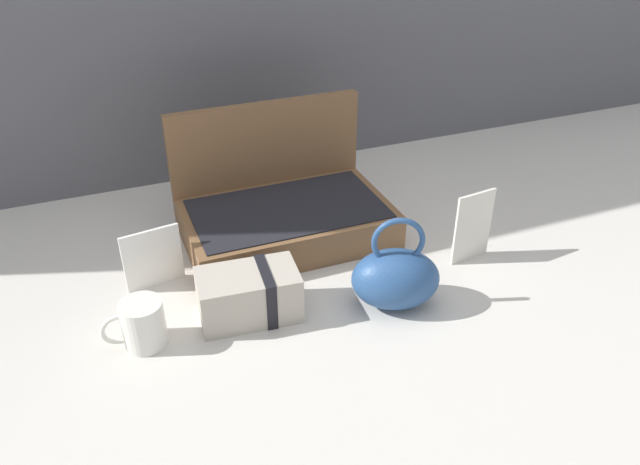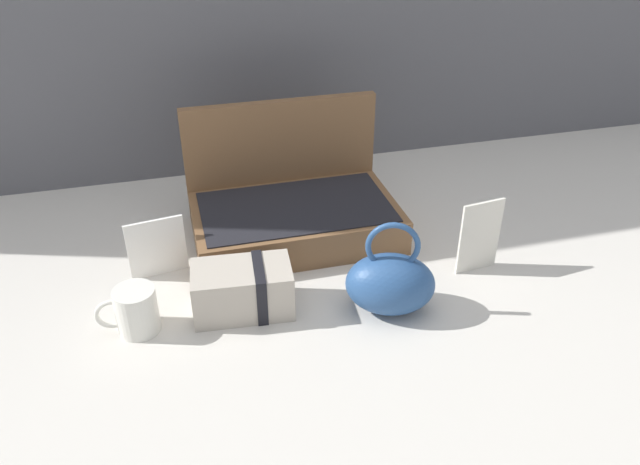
# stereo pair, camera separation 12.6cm
# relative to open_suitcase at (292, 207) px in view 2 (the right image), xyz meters

# --- Properties ---
(ground_plane) EXTENTS (6.00, 6.00, 0.00)m
(ground_plane) POSITION_rel_open_suitcase_xyz_m (0.03, -0.18, -0.06)
(ground_plane) COLOR beige
(open_suitcase) EXTENTS (0.47, 0.30, 0.28)m
(open_suitcase) POSITION_rel_open_suitcase_xyz_m (0.00, 0.00, 0.00)
(open_suitcase) COLOR brown
(open_suitcase) RESTS_ON ground_plane
(teal_pouch_handbag) EXTENTS (0.20, 0.17, 0.20)m
(teal_pouch_handbag) POSITION_rel_open_suitcase_xyz_m (0.12, -0.34, 0.00)
(teal_pouch_handbag) COLOR #284C7F
(teal_pouch_handbag) RESTS_ON ground_plane
(cream_toiletry_bag) EXTENTS (0.20, 0.13, 0.10)m
(cream_toiletry_bag) POSITION_rel_open_suitcase_xyz_m (-0.16, -0.27, -0.02)
(cream_toiletry_bag) COLOR #B2A899
(cream_toiletry_bag) RESTS_ON ground_plane
(coffee_mug) EXTENTS (0.12, 0.08, 0.09)m
(coffee_mug) POSITION_rel_open_suitcase_xyz_m (-0.36, -0.28, -0.02)
(coffee_mug) COLOR silver
(coffee_mug) RESTS_ON ground_plane
(info_card_left) EXTENTS (0.10, 0.02, 0.16)m
(info_card_left) POSITION_rel_open_suitcase_xyz_m (0.35, -0.26, 0.02)
(info_card_left) COLOR silver
(info_card_left) RESTS_ON ground_plane
(poster_card_right) EXTENTS (0.12, 0.02, 0.13)m
(poster_card_right) POSITION_rel_open_suitcase_xyz_m (-0.31, -0.10, 0.00)
(poster_card_right) COLOR white
(poster_card_right) RESTS_ON ground_plane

